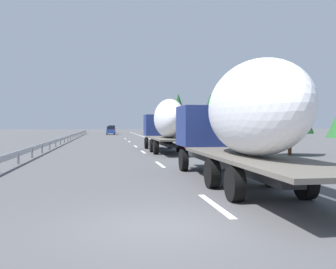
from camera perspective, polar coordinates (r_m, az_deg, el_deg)
The scene contains 19 objects.
ground_plane at distance 48.35m, azimuth -7.74°, elevation -1.14°, with size 260.00×260.00×0.00m, color #4C4C4F.
lane_stripe_0 at distance 10.94m, azimuth 6.92°, elevation -10.26°, with size 3.20×0.20×0.01m, color white.
lane_stripe_1 at distance 21.58m, azimuth -1.18°, elevation -4.41°, with size 3.20×0.20×0.01m, color white.
lane_stripe_2 at distance 31.28m, azimuth -3.67°, elevation -2.57°, with size 3.20×0.20×0.01m, color white.
lane_stripe_3 at distance 39.21m, azimuth -4.78°, elevation -1.74°, with size 3.20×0.20×0.01m, color white.
lane_stripe_4 at distance 49.88m, azimuth -5.71°, elevation -1.04°, with size 3.20×0.20×0.01m, color white.
lane_stripe_5 at distance 59.72m, azimuth -6.28°, elevation -0.62°, with size 3.20×0.20×0.01m, color white.
edge_line_right at distance 53.75m, azimuth -2.00°, elevation -0.85°, with size 110.00×0.20×0.01m, color white.
truck_lead at distance 30.96m, azimuth -0.27°, elevation 1.76°, with size 12.40×2.55×4.14m.
truck_trailing at distance 14.16m, azimuth 10.56°, elevation 2.41°, with size 13.91×2.55×4.32m.
car_red_compact at distance 97.07m, azimuth -8.28°, elevation 0.76°, with size 4.05×1.81×1.94m.
car_blue_sedan at distance 83.22m, azimuth -8.45°, elevation 0.60°, with size 4.50×1.76×1.78m.
road_sign at distance 50.56m, azimuth -0.18°, elevation 1.35°, with size 0.10×0.90×3.00m.
tree_0 at distance 88.81m, azimuth -0.72°, elevation 2.30°, with size 2.76×2.76×5.22m.
tree_1 at distance 54.48m, azimuth 6.26°, elevation 3.53°, with size 3.25×3.25×6.46m.
tree_3 at distance 73.91m, azimuth -0.21°, elevation 2.68°, with size 2.71×2.71×5.78m.
tree_4 at distance 29.17m, azimuth 17.50°, elevation 4.26°, with size 3.28×3.28×5.77m.
tree_5 at distance 60.51m, azimuth 1.53°, elevation 3.61°, with size 3.43×3.43×6.98m.
guardrail_median at distance 51.54m, azimuth -14.51°, elevation -0.36°, with size 94.00×0.10×0.76m.
Camera 1 is at (-8.29, 1.17, 2.24)m, focal length 41.50 mm.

